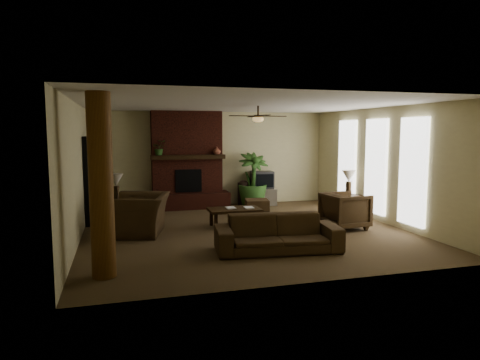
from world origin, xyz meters
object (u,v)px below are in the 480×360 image
object	(u,v)px
armchair_left	(140,208)
side_table_left	(116,212)
sofa	(278,227)
floor_vase	(243,191)
coffee_table	(234,211)
armchair_right	(345,209)
lamp_left	(116,182)
tv_stand	(262,196)
lamp_right	(349,178)
ottoman	(257,207)
log_column	(101,186)
side_table_right	(348,205)
floor_plant	(253,192)

from	to	relation	value
armchair_left	side_table_left	distance (m)	1.43
sofa	armchair_left	world-z (taller)	armchair_left
floor_vase	coffee_table	bearing A→B (deg)	-110.33
sofa	armchair_right	distance (m)	2.53
armchair_right	lamp_left	distance (m)	5.49
tv_stand	armchair_left	bearing A→B (deg)	-132.01
tv_stand	lamp_right	size ratio (longest dim) A/B	1.31
armchair_right	floor_vase	bearing A→B (deg)	16.22
armchair_right	ottoman	size ratio (longest dim) A/B	1.52
log_column	lamp_left	distance (m)	4.08
lamp_right	tv_stand	bearing A→B (deg)	127.48
lamp_left	side_table_right	distance (m)	6.01
ottoman	side_table_right	size ratio (longest dim) A/B	1.09
floor_plant	lamp_right	distance (m)	2.89
ottoman	lamp_right	distance (m)	2.56
side_table_left	lamp_left	bearing A→B (deg)	61.49
sofa	floor_vase	bearing A→B (deg)	87.96
floor_vase	ottoman	bearing A→B (deg)	-91.19
armchair_left	lamp_right	size ratio (longest dim) A/B	2.03
coffee_table	floor_plant	xyz separation A→B (m)	(1.22, 2.47, 0.07)
armchair_left	armchair_right	world-z (taller)	armchair_left
floor_vase	side_table_right	distance (m)	3.18
sofa	ottoman	world-z (taller)	sofa
coffee_table	lamp_right	bearing A→B (deg)	8.85
lamp_right	side_table_right	bearing A→B (deg)	-90.00
side_table_left	side_table_right	size ratio (longest dim) A/B	1.00
lamp_right	floor_plant	bearing A→B (deg)	136.32
armchair_left	coffee_table	distance (m)	2.17
log_column	armchair_right	xyz separation A→B (m)	(5.22, 1.96, -0.94)
ottoman	lamp_left	xyz separation A→B (m)	(-3.62, -0.07, 0.80)
coffee_table	side_table_right	size ratio (longest dim) A/B	2.18
armchair_left	lamp_right	world-z (taller)	lamp_right
side_table_right	floor_vase	bearing A→B (deg)	135.78
armchair_left	tv_stand	bearing A→B (deg)	141.21
log_column	sofa	distance (m)	3.27
coffee_table	floor_vase	world-z (taller)	floor_vase
floor_vase	lamp_right	world-z (taller)	lamp_right
log_column	armchair_right	world-z (taller)	log_column
coffee_table	ottoman	size ratio (longest dim) A/B	2.00
floor_plant	ottoman	bearing A→B (deg)	-101.86
armchair_right	floor_plant	distance (m)	3.56
armchair_right	ottoman	xyz separation A→B (m)	(-1.42, 2.17, -0.26)
armchair_left	side_table_left	bearing A→B (deg)	-144.22
sofa	armchair_right	xyz separation A→B (m)	(2.15, 1.34, 0.01)
sofa	log_column	bearing A→B (deg)	-161.85
armchair_left	coffee_table	bearing A→B (deg)	107.69
floor_plant	coffee_table	bearing A→B (deg)	-116.30
ottoman	side_table_right	distance (m)	2.44
sofa	tv_stand	bearing A→B (deg)	81.35
armchair_right	side_table_right	bearing A→B (deg)	-37.53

